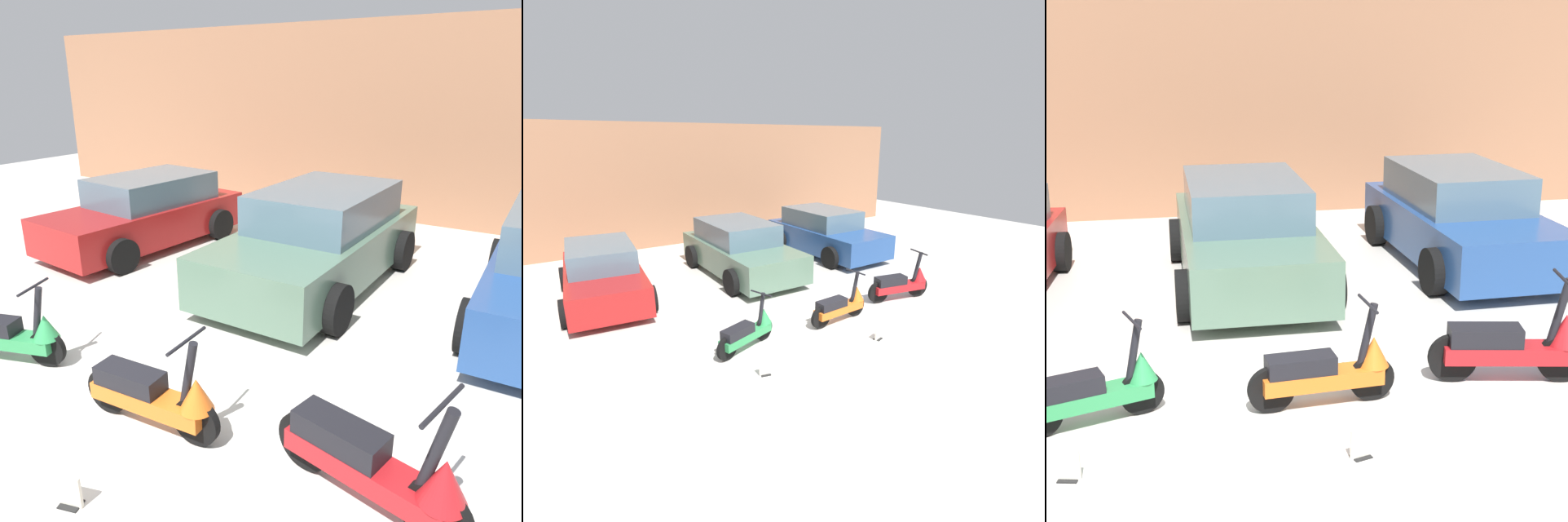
# 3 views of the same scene
# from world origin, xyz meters

# --- Properties ---
(ground_plane) EXTENTS (28.00, 28.00, 0.00)m
(ground_plane) POSITION_xyz_m (0.00, 0.00, 0.00)
(ground_plane) COLOR silver
(wall_back) EXTENTS (19.60, 0.12, 4.07)m
(wall_back) POSITION_xyz_m (0.00, 8.63, 2.04)
(wall_back) COLOR #9E6B4C
(wall_back) RESTS_ON ground_plane
(scooter_front_left) EXTENTS (1.29, 0.65, 0.93)m
(scooter_front_left) POSITION_xyz_m (-1.41, 0.65, 0.33)
(scooter_front_left) COLOR black
(scooter_front_left) RESTS_ON ground_plane
(scooter_front_right) EXTENTS (1.42, 0.51, 0.99)m
(scooter_front_right) POSITION_xyz_m (0.69, 0.60, 0.35)
(scooter_front_right) COLOR black
(scooter_front_right) RESTS_ON ground_plane
(scooter_front_center) EXTENTS (1.56, 0.65, 1.10)m
(scooter_front_center) POSITION_xyz_m (2.62, 0.74, 0.39)
(scooter_front_center) COLOR black
(scooter_front_center) RESTS_ON ground_plane
(car_rear_left) EXTENTS (2.10, 3.90, 1.28)m
(car_rear_left) POSITION_xyz_m (-3.07, 4.48, 0.61)
(car_rear_left) COLOR maroon
(car_rear_left) RESTS_ON ground_plane
(car_rear_center) EXTENTS (2.06, 4.21, 1.43)m
(car_rear_center) POSITION_xyz_m (0.42, 4.46, 0.68)
(car_rear_center) COLOR #51705B
(car_rear_center) RESTS_ON ground_plane
(car_rear_right) EXTENTS (2.07, 4.19, 1.41)m
(car_rear_right) POSITION_xyz_m (3.65, 4.81, 0.68)
(car_rear_right) COLOR navy
(car_rear_right) RESTS_ON ground_plane
(placard_near_left_scooter) EXTENTS (0.20, 0.15, 0.26)m
(placard_near_left_scooter) POSITION_xyz_m (-1.60, -0.26, 0.11)
(placard_near_left_scooter) COLOR black
(placard_near_left_scooter) RESTS_ON ground_plane
(placard_near_right_scooter) EXTENTS (0.20, 0.16, 0.26)m
(placard_near_right_scooter) POSITION_xyz_m (0.75, -0.39, 0.11)
(placard_near_right_scooter) COLOR black
(placard_near_right_scooter) RESTS_ON ground_plane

